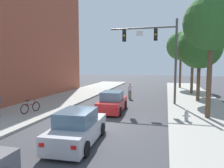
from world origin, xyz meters
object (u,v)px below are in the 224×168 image
object	(u,v)px
bicycle_leaning	(30,107)
street_tree_third	(193,44)
car_following_silver	(78,128)
street_tree_farthest	(181,46)
pedestrian_crossing_road	(130,90)
street_tree_nearest	(211,23)
fire_hydrant	(186,115)
street_tree_second	(200,47)
car_lead_red	(112,102)
traffic_signal_mast	(157,46)

from	to	relation	value
bicycle_leaning	street_tree_third	bearing A→B (deg)	47.60
street_tree_third	car_following_silver	bearing A→B (deg)	-110.96
bicycle_leaning	street_tree_farthest	xyz separation A→B (m)	(11.66, 20.25, 5.92)
pedestrian_crossing_road	street_tree_third	xyz separation A→B (m)	(6.79, 4.91, 5.27)
bicycle_leaning	street_tree_nearest	distance (m)	13.73
pedestrian_crossing_road	fire_hydrant	world-z (taller)	pedestrian_crossing_road
street_tree_second	fire_hydrant	bearing A→B (deg)	-102.41
street_tree_nearest	pedestrian_crossing_road	bearing A→B (deg)	132.09
bicycle_leaning	street_tree_farthest	distance (m)	24.10
car_lead_red	car_following_silver	world-z (taller)	same
pedestrian_crossing_road	street_tree_third	bearing A→B (deg)	35.87
car_lead_red	traffic_signal_mast	bearing A→B (deg)	49.79
street_tree_second	street_tree_nearest	bearing A→B (deg)	-92.42
traffic_signal_mast	fire_hydrant	size ratio (longest dim) A/B	10.42
traffic_signal_mast	fire_hydrant	world-z (taller)	traffic_signal_mast
bicycle_leaning	fire_hydrant	xyz separation A→B (m)	(10.90, 0.57, -0.03)
street_tree_nearest	street_tree_farthest	world-z (taller)	street_tree_farthest
street_tree_farthest	street_tree_third	bearing A→B (deg)	-81.32
street_tree_second	street_tree_farthest	distance (m)	11.97
street_tree_third	street_tree_farthest	world-z (taller)	street_tree_farthest
street_tree_nearest	street_tree_farthest	xyz separation A→B (m)	(-0.68, 18.49, 0.15)
traffic_signal_mast	car_lead_red	bearing A→B (deg)	-130.21
pedestrian_crossing_road	bicycle_leaning	world-z (taller)	pedestrian_crossing_road
street_tree_nearest	street_tree_farthest	size ratio (longest dim) A/B	0.94
fire_hydrant	bicycle_leaning	bearing A→B (deg)	-177.02
traffic_signal_mast	street_tree_third	bearing A→B (deg)	62.82
pedestrian_crossing_road	street_tree_third	world-z (taller)	street_tree_third
bicycle_leaning	street_tree_nearest	size ratio (longest dim) A/B	0.22
street_tree_nearest	street_tree_farthest	bearing A→B (deg)	92.09
car_lead_red	fire_hydrant	world-z (taller)	car_lead_red
traffic_signal_mast	street_tree_third	world-z (taller)	street_tree_third
car_lead_red	car_following_silver	xyz separation A→B (m)	(0.09, -6.82, 0.00)
traffic_signal_mast	car_following_silver	size ratio (longest dim) A/B	1.74
car_lead_red	fire_hydrant	bearing A→B (deg)	-19.98
pedestrian_crossing_road	fire_hydrant	bearing A→B (deg)	-58.90
traffic_signal_mast	fire_hydrant	distance (m)	7.72
traffic_signal_mast	street_tree_nearest	xyz separation A→B (m)	(3.62, -4.45, 0.99)
street_tree_nearest	street_tree_second	xyz separation A→B (m)	(0.28, 6.61, -0.98)
traffic_signal_mast	street_tree_farthest	size ratio (longest dim) A/B	0.88
street_tree_nearest	street_tree_second	world-z (taller)	street_tree_nearest
traffic_signal_mast	street_tree_farthest	distance (m)	14.39
street_tree_farthest	car_lead_red	bearing A→B (deg)	-108.90
pedestrian_crossing_road	street_tree_second	xyz separation A→B (m)	(6.76, -0.57, 4.41)
car_following_silver	street_tree_third	distance (m)	20.20
street_tree_third	fire_hydrant	bearing A→B (deg)	-97.46
fire_hydrant	street_tree_third	xyz separation A→B (m)	(1.74, 13.28, 5.68)
car_following_silver	fire_hydrant	bearing A→B (deg)	43.12
street_tree_nearest	street_tree_third	xyz separation A→B (m)	(0.30, 12.09, -0.12)
fire_hydrant	car_following_silver	bearing A→B (deg)	-136.88
bicycle_leaning	street_tree_farthest	bearing A→B (deg)	60.05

